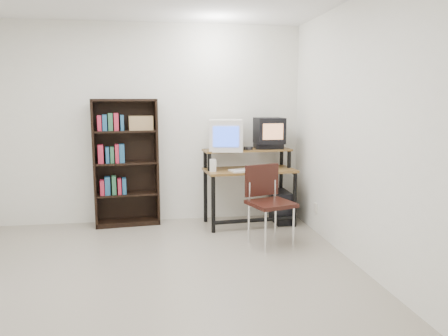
{
  "coord_description": "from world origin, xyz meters",
  "views": [
    {
      "loc": [
        0.06,
        -3.85,
        1.62
      ],
      "look_at": [
        0.84,
        1.1,
        0.84
      ],
      "focal_mm": 35.0,
      "sensor_mm": 36.0,
      "label": 1
    }
  ],
  "objects": [
    {
      "name": "mousepad",
      "position": [
        1.54,
        1.52,
        0.72
      ],
      "size": [
        0.23,
        0.19,
        0.01
      ],
      "primitive_type": "cube",
      "rotation": [
        0.0,
        0.0,
        0.05
      ],
      "color": "black",
      "rests_on": "computer_desk"
    },
    {
      "name": "desk_speaker",
      "position": [
        0.76,
        1.48,
        0.8
      ],
      "size": [
        0.09,
        0.08,
        0.17
      ],
      "primitive_type": "cube",
      "rotation": [
        0.0,
        0.0,
        -0.13
      ],
      "color": "silver",
      "rests_on": "computer_desk"
    },
    {
      "name": "school_chair",
      "position": [
        1.29,
        0.82,
        0.55
      ],
      "size": [
        0.56,
        0.56,
        0.89
      ],
      "rotation": [
        0.0,
        0.0,
        0.3
      ],
      "color": "black",
      "rests_on": "floor"
    },
    {
      "name": "mouse",
      "position": [
        1.55,
        1.53,
        0.74
      ],
      "size": [
        0.11,
        0.09,
        0.03
      ],
      "primitive_type": "cube",
      "rotation": [
        0.0,
        0.0,
        0.33
      ],
      "color": "white",
      "rests_on": "mousepad"
    },
    {
      "name": "front_wall",
      "position": [
        0.0,
        -2.0,
        1.3
      ],
      "size": [
        4.0,
        0.01,
        2.6
      ],
      "primitive_type": "cube",
      "color": "white",
      "rests_on": "floor"
    },
    {
      "name": "cd_spindle",
      "position": [
        1.24,
        1.66,
        0.99
      ],
      "size": [
        0.14,
        0.14,
        0.05
      ],
      "primitive_type": "cylinder",
      "rotation": [
        0.0,
        0.0,
        -0.14
      ],
      "color": "#26262B",
      "rests_on": "computer_desk"
    },
    {
      "name": "computer_desk",
      "position": [
        1.25,
        1.62,
        0.68
      ],
      "size": [
        1.19,
        0.67,
        0.98
      ],
      "rotation": [
        0.0,
        0.0,
        0.08
      ],
      "color": "brown",
      "rests_on": "floor"
    },
    {
      "name": "back_wall",
      "position": [
        0.0,
        2.0,
        1.3
      ],
      "size": [
        4.0,
        0.01,
        2.6
      ],
      "primitive_type": "cube",
      "color": "white",
      "rests_on": "floor"
    },
    {
      "name": "bookshelf",
      "position": [
        -0.33,
        1.85,
        0.84
      ],
      "size": [
        0.84,
        0.35,
        1.63
      ],
      "rotation": [
        0.0,
        0.0,
        0.1
      ],
      "color": "black",
      "rests_on": "floor"
    },
    {
      "name": "right_wall",
      "position": [
        2.0,
        0.0,
        1.3
      ],
      "size": [
        0.01,
        4.0,
        2.6
      ],
      "primitive_type": "cube",
      "color": "white",
      "rests_on": "floor"
    },
    {
      "name": "keyboard",
      "position": [
        1.21,
        1.46,
        0.74
      ],
      "size": [
        0.51,
        0.33,
        0.03
      ],
      "primitive_type": "cube",
      "rotation": [
        0.0,
        0.0,
        0.27
      ],
      "color": "silver",
      "rests_on": "computer_desk"
    },
    {
      "name": "pc_tower",
      "position": [
        1.69,
        1.64,
        0.21
      ],
      "size": [
        0.21,
        0.45,
        0.42
      ],
      "primitive_type": "cube",
      "rotation": [
        0.0,
        0.0,
        0.01
      ],
      "color": "black",
      "rests_on": "floor"
    },
    {
      "name": "floor",
      "position": [
        0.0,
        0.0,
        -0.01
      ],
      "size": [
        4.0,
        4.0,
        0.01
      ],
      "primitive_type": "cube",
      "color": "#A49A88",
      "rests_on": "ground"
    },
    {
      "name": "crt_tv",
      "position": [
        1.54,
        1.74,
        1.22
      ],
      "size": [
        0.37,
        0.37,
        0.34
      ],
      "rotation": [
        0.0,
        0.0,
        0.02
      ],
      "color": "black",
      "rests_on": "vcr"
    },
    {
      "name": "crt_monitor",
      "position": [
        0.95,
        1.68,
        1.17
      ],
      "size": [
        0.48,
        0.48,
        0.4
      ],
      "rotation": [
        0.0,
        0.0,
        -0.15
      ],
      "color": "silver",
      "rests_on": "computer_desk"
    },
    {
      "name": "vcr",
      "position": [
        1.53,
        1.75,
        1.01
      ],
      "size": [
        0.37,
        0.27,
        0.08
      ],
      "primitive_type": "cube",
      "rotation": [
        0.0,
        0.0,
        -0.03
      ],
      "color": "black",
      "rests_on": "computer_desk"
    },
    {
      "name": "wall_outlet",
      "position": [
        1.99,
        1.15,
        0.3
      ],
      "size": [
        0.02,
        0.08,
        0.12
      ],
      "primitive_type": "cube",
      "color": "beige",
      "rests_on": "right_wall"
    }
  ]
}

